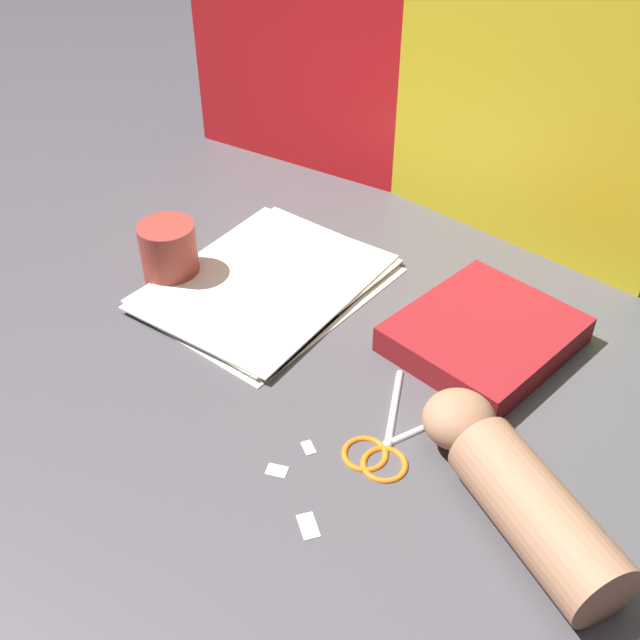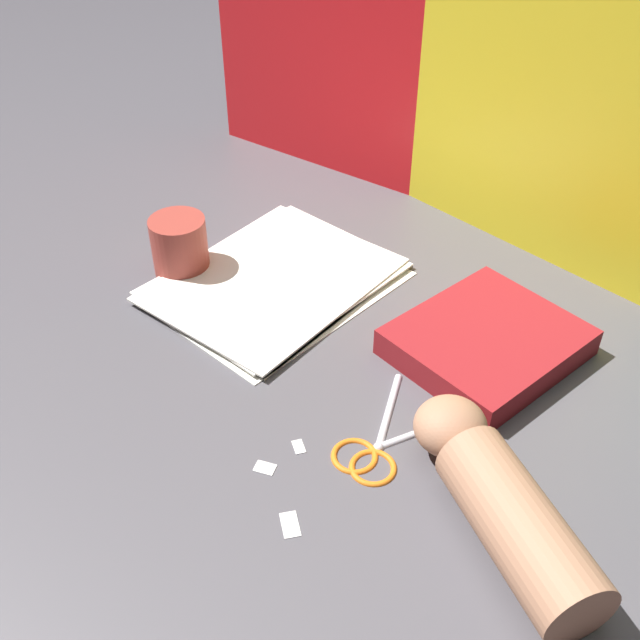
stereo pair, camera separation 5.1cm
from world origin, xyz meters
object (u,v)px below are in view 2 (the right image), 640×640
(paper_stack, at_px, (275,281))
(mug, at_px, (180,246))
(book_closed, at_px, (487,342))
(scissors, at_px, (379,445))
(hand_forearm, at_px, (501,501))

(paper_stack, distance_m, mug, 0.15)
(book_closed, height_order, scissors, book_closed)
(paper_stack, relative_size, hand_forearm, 1.22)
(scissors, xyz_separation_m, mug, (-0.43, 0.08, 0.04))
(book_closed, bearing_deg, hand_forearm, -55.87)
(book_closed, xyz_separation_m, scissors, (-0.00, -0.22, -0.01))
(paper_stack, distance_m, scissors, 0.34)
(scissors, distance_m, mug, 0.44)
(paper_stack, xyz_separation_m, scissors, (0.30, -0.15, -0.00))
(book_closed, bearing_deg, scissors, -90.87)
(paper_stack, bearing_deg, hand_forearm, -17.97)
(hand_forearm, relative_size, mug, 3.26)
(paper_stack, relative_size, mug, 3.96)
(paper_stack, bearing_deg, scissors, -25.68)
(paper_stack, height_order, scissors, paper_stack)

